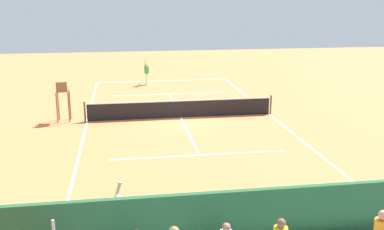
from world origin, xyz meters
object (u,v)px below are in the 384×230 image
Objects in this scene: courtside_bench at (317,223)px; line_judge at (119,219)px; tennis_player at (147,71)px; tennis_racket at (143,85)px; tennis_net at (181,109)px; tennis_ball_near at (173,88)px; umpire_chair at (63,97)px.

courtside_bench is 0.93× the size of line_judge.
tennis_player is 3.39× the size of tennis_racket.
tennis_net is at bearing 97.52° from tennis_player.
tennis_player is 2.59m from tennis_ball_near.
tennis_net is 5.35× the size of tennis_player.
tennis_ball_near is at bearing -93.82° from tennis_net.
tennis_racket is (3.56, -22.79, -0.54)m from courtside_bench.
umpire_chair is 1.11× the size of tennis_player.
courtside_bench is 3.17× the size of tennis_racket.
line_judge is at bearing 79.73° from tennis_ball_near.
tennis_ball_near is 0.03× the size of line_judge.
umpire_chair is at bearing 62.25° from tennis_player.
tennis_player is 1.00× the size of line_judge.
tennis_player is at bearing -165.51° from tennis_racket.
line_judge reaches higher than tennis_racket.
line_judge is at bearing 75.89° from tennis_net.
umpire_chair is at bearing -58.87° from courtside_bench.
tennis_racket is at bearing -81.12° from courtside_bench.
line_judge is at bearing 102.34° from umpire_chair.
tennis_ball_near is at bearing 145.24° from tennis_racket.
courtside_bench is at bearing 98.01° from tennis_player.
tennis_net is 5.35× the size of line_judge.
tennis_racket is at bearing -80.41° from tennis_net.
umpire_chair is 10.60m from tennis_player.
line_judge is at bearing 84.91° from tennis_player.
line_judge reaches higher than tennis_ball_near.
tennis_ball_near is at bearing -100.27° from line_judge.
line_judge is (5.24, -0.19, 0.46)m from courtside_bench.
tennis_net is 13.41m from courtside_bench.
umpire_chair is 10.39m from tennis_ball_near.
line_judge is (3.82, 21.11, 0.98)m from tennis_ball_near.
tennis_racket is (1.61, -9.52, -0.49)m from tennis_net.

